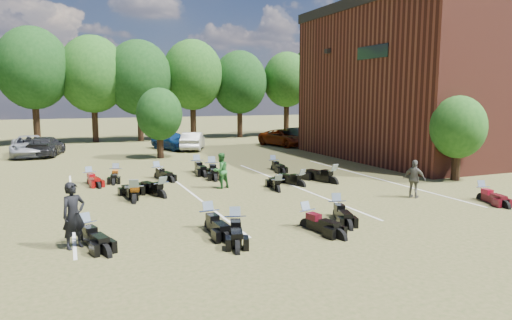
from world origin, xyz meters
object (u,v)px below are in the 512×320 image
motorcycle_3 (209,229)px  motorcycle_0 (87,242)px  person_grey (414,179)px  person_green (221,171)px  car_4 (172,140)px  person_black (74,215)px

motorcycle_3 → motorcycle_0: bearing=176.4°
person_grey → motorcycle_0: size_ratio=0.76×
motorcycle_0 → person_green: bearing=27.8°
car_4 → person_green: person_green is taller
person_black → person_grey: bearing=-22.4°
person_green → person_black: bearing=25.7°
person_green → person_grey: bearing=124.2°
person_black → motorcycle_3: size_ratio=0.86×
person_grey → motorcycle_0: (-13.24, -0.98, -0.82)m
person_black → person_grey: 13.64m
person_green → motorcycle_3: person_green is taller
motorcycle_3 → person_grey: bearing=4.6°
car_4 → person_black: size_ratio=2.29×
person_black → motorcycle_3: 4.23m
car_4 → person_black: person_black is taller
car_4 → person_black: (-7.85, -23.23, 0.21)m
motorcycle_0 → motorcycle_3: size_ratio=0.96×
person_black → motorcycle_0: bearing=27.0°
motorcycle_0 → person_grey: bearing=-12.5°
person_black → person_green: (6.57, 6.60, -0.12)m
person_black → motorcycle_0: 1.12m
person_grey → motorcycle_3: (-9.45, -1.09, -0.82)m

